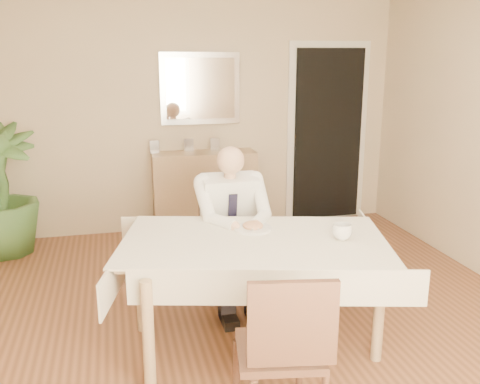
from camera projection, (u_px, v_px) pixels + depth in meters
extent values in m
plane|color=brown|center=(252.00, 335.00, 3.75)|extent=(5.00, 5.00, 0.00)
cube|color=beige|center=(193.00, 112.00, 5.78)|extent=(4.50, 0.02, 2.60)
cube|color=silver|center=(327.00, 135.00, 6.19)|extent=(0.96, 0.03, 2.10)
cube|color=black|center=(328.00, 135.00, 6.16)|extent=(0.80, 0.05, 1.95)
cube|color=silver|center=(200.00, 89.00, 5.71)|extent=(0.86, 0.03, 0.76)
cube|color=white|center=(201.00, 89.00, 5.69)|extent=(0.74, 0.02, 0.64)
cube|color=#977A56|center=(254.00, 244.00, 3.46)|extent=(1.77, 1.27, 0.04)
cube|color=beige|center=(254.00, 240.00, 3.45)|extent=(1.89, 1.39, 0.01)
cube|color=beige|center=(277.00, 287.00, 3.01)|extent=(1.65, 0.43, 0.22)
cube|color=beige|center=(236.00, 232.00, 3.95)|extent=(1.65, 0.43, 0.22)
cube|color=beige|center=(121.00, 268.00, 3.28)|extent=(0.26, 0.97, 0.22)
cube|color=beige|center=(373.00, 245.00, 3.67)|extent=(0.26, 0.97, 0.22)
cylinder|color=#977A56|center=(148.00, 338.00, 3.04)|extent=(0.07, 0.07, 0.70)
cylinder|color=#977A56|center=(379.00, 310.00, 3.37)|extent=(0.07, 0.07, 0.70)
cylinder|color=#977A56|center=(141.00, 285.00, 3.74)|extent=(0.07, 0.07, 0.70)
cylinder|color=#977A56|center=(332.00, 266.00, 4.06)|extent=(0.07, 0.07, 0.70)
cube|color=#3C2014|center=(228.00, 247.00, 4.29)|extent=(0.44, 0.44, 0.04)
cube|color=#3C2014|center=(223.00, 212.00, 4.40)|extent=(0.40, 0.08, 0.40)
cylinder|color=#3C2014|center=(211.00, 282.00, 4.14)|extent=(0.04, 0.04, 0.39)
cylinder|color=#3C2014|center=(254.00, 278.00, 4.22)|extent=(0.04, 0.04, 0.39)
cylinder|color=#3C2014|center=(204.00, 266.00, 4.47)|extent=(0.04, 0.04, 0.39)
cylinder|color=#3C2014|center=(244.00, 262.00, 4.54)|extent=(0.04, 0.04, 0.39)
cube|color=#3C2014|center=(279.00, 350.00, 2.74)|extent=(0.50, 0.50, 0.04)
cube|color=#3C2014|center=(293.00, 324.00, 2.50)|extent=(0.43, 0.11, 0.43)
cylinder|color=#3C2014|center=(236.00, 374.00, 2.93)|extent=(0.04, 0.04, 0.42)
cylinder|color=#3C2014|center=(299.00, 366.00, 3.02)|extent=(0.04, 0.04, 0.42)
cube|color=white|center=(229.00, 208.00, 4.16)|extent=(0.42, 0.31, 0.55)
cube|color=black|center=(232.00, 216.00, 4.05)|extent=(0.07, 0.08, 0.36)
cylinder|color=tan|center=(230.00, 173.00, 4.05)|extent=(0.09, 0.09, 0.08)
sphere|color=tan|center=(231.00, 160.00, 4.00)|extent=(0.21, 0.21, 0.21)
cube|color=black|center=(222.00, 246.00, 4.01)|extent=(0.13, 0.42, 0.13)
cube|color=black|center=(247.00, 244.00, 4.06)|extent=(0.13, 0.42, 0.13)
cube|color=black|center=(227.00, 291.00, 3.92)|extent=(0.11, 0.12, 0.45)
cube|color=black|center=(253.00, 289.00, 3.96)|extent=(0.11, 0.12, 0.45)
cube|color=black|center=(229.00, 319.00, 3.91)|extent=(0.11, 0.26, 0.07)
cube|color=black|center=(255.00, 316.00, 3.95)|extent=(0.11, 0.26, 0.07)
cylinder|color=white|center=(253.00, 228.00, 3.64)|extent=(0.26, 0.26, 0.02)
ellipsoid|color=#986846|center=(253.00, 225.00, 3.63)|extent=(0.14, 0.14, 0.06)
cylinder|color=silver|center=(261.00, 228.00, 3.59)|extent=(0.01, 0.13, 0.01)
cylinder|color=silver|center=(249.00, 229.00, 3.57)|extent=(0.01, 0.13, 0.01)
imported|color=white|center=(342.00, 232.00, 3.44)|extent=(0.16, 0.16, 0.10)
cube|color=#977A56|center=(205.00, 192.00, 5.84)|extent=(1.12, 0.40, 0.89)
cube|color=silver|center=(155.00, 147.00, 5.64)|extent=(0.10, 0.02, 0.14)
cube|color=silver|center=(189.00, 145.00, 5.76)|extent=(0.10, 0.02, 0.14)
cube|color=silver|center=(215.00, 145.00, 5.78)|extent=(0.10, 0.02, 0.14)
imported|color=#3A5E29|center=(0.00, 191.00, 5.14)|extent=(0.75, 0.75, 1.27)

